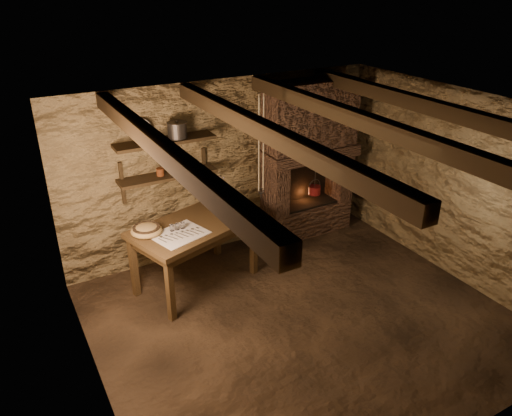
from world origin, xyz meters
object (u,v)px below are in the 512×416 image
iron_stockpot (177,131)px  red_pot (314,189)px  work_table (196,252)px  wooden_bowl (147,231)px  stoneware_jug (220,196)px

iron_stockpot → red_pot: (2.03, -0.12, -1.17)m
work_table → red_pot: (2.11, 0.46, 0.23)m
work_table → wooden_bowl: size_ratio=4.61×
stoneware_jug → iron_stockpot: 0.96m
iron_stockpot → wooden_bowl: bearing=-140.0°
wooden_bowl → iron_stockpot: size_ratio=1.54×
wooden_bowl → red_pot: red_pot is taller
work_table → iron_stockpot: bearing=64.6°
stoneware_jug → iron_stockpot: iron_stockpot is taller
stoneware_jug → red_pot: 1.73m
work_table → stoneware_jug: (0.44, 0.19, 0.59)m
iron_stockpot → red_pot: 2.35m
wooden_bowl → iron_stockpot: iron_stockpot is taller
wooden_bowl → iron_stockpot: bearing=40.0°
work_table → iron_stockpot: (0.08, 0.58, 1.40)m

